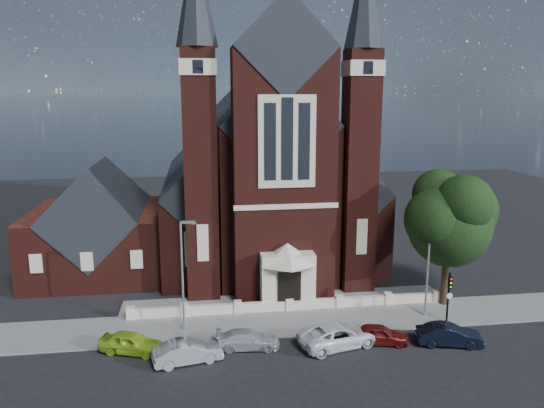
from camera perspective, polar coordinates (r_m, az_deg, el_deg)
The scene contains 16 objects.
ground at distance 49.86m, azimuth 0.17°, elevation -7.57°, with size 120.00×120.00×0.00m, color black.
pavement_strip at distance 40.25m, azimuth 2.35°, elevation -12.54°, with size 60.00×5.00×0.12m, color slate.
forecourt_paving at distance 43.86m, azimuth 1.40°, elevation -10.39°, with size 26.00×3.00×0.14m, color slate.
forecourt_wall at distance 42.04m, azimuth 1.85°, elevation -11.42°, with size 24.00×0.40×0.90m, color beige.
church at distance 55.49m, azimuth -0.99°, elevation 3.18°, with size 20.01×34.90×29.20m.
parish_hall at distance 51.93m, azimuth -18.10°, elevation -2.75°, with size 12.00×12.20×10.24m.
street_tree at distance 43.02m, azimuth 18.88°, elevation -1.76°, with size 6.40×6.60×10.70m.
street_lamp_left at distance 37.52m, azimuth -9.51°, elevation -7.01°, with size 1.16×0.22×8.09m.
street_lamp_right at distance 41.09m, azimuth 16.59°, elevation -5.66°, with size 1.16×0.22×8.09m.
traffic_signal at distance 40.78m, azimuth 18.51°, elevation -8.92°, with size 0.28×0.42×4.00m.
car_lime_van at distance 36.82m, azimuth -14.92°, elevation -14.21°, with size 1.66×4.12×1.40m, color #9DC727.
car_silver_a at distance 34.92m, azimuth -9.08°, elevation -15.43°, with size 1.52×4.36×1.44m, color gray.
car_silver_b at distance 36.29m, azimuth -2.60°, elevation -14.35°, with size 1.72×4.23×1.23m, color #A1A3A9.
car_white_suv at distance 36.73m, azimuth 7.17°, elevation -13.85°, with size 2.52×5.46×1.52m, color white.
car_dark_red at distance 37.55m, azimuth 11.49°, elevation -13.57°, with size 1.56×3.88×1.32m, color #5B100F.
car_navy at distance 38.50m, azimuth 18.54°, elevation -13.23°, with size 1.50×4.31×1.42m, color black.
Camera 1 is at (-6.69, -31.48, 16.76)m, focal length 35.00 mm.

